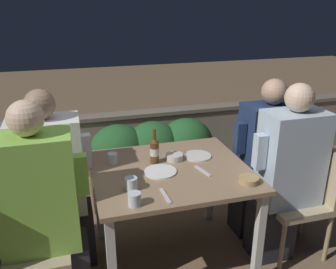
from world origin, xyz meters
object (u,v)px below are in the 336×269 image
at_px(chair_right_far, 283,170).
at_px(potted_plant, 278,151).
at_px(chair_left_near, 13,240).
at_px(person_green_blouse, 45,212).
at_px(chair_left_far, 27,205).
at_px(person_navy_jumper, 263,159).
at_px(person_blue_shirt, 285,175).
at_px(beer_bottle, 155,150).
at_px(person_white_polo, 55,183).
at_px(chair_right_near, 306,189).

height_order(chair_right_far, potted_plant, chair_right_far).
relative_size(chair_left_near, person_green_blouse, 0.63).
bearing_deg(chair_left_near, potted_plant, 20.40).
distance_m(person_green_blouse, chair_left_far, 0.42).
bearing_deg(person_navy_jumper, person_blue_shirt, -92.56).
bearing_deg(chair_left_near, beer_bottle, 18.48).
xyz_separation_m(person_white_polo, person_blue_shirt, (1.54, -0.33, 0.01)).
bearing_deg(chair_right_near, person_green_blouse, -178.69).
height_order(chair_left_far, person_white_polo, person_white_polo).
bearing_deg(beer_bottle, person_green_blouse, -157.06).
xyz_separation_m(chair_right_near, person_blue_shirt, (-0.19, 0.00, 0.14)).
bearing_deg(person_navy_jumper, chair_left_near, -168.81).
relative_size(person_navy_jumper, potted_plant, 1.78).
height_order(chair_left_near, person_navy_jumper, person_navy_jumper).
bearing_deg(beer_bottle, chair_left_near, -161.52).
xyz_separation_m(person_white_polo, person_navy_jumper, (1.55, -0.01, -0.01)).
bearing_deg(chair_right_near, person_navy_jumper, 119.63).
bearing_deg(person_blue_shirt, chair_left_far, 169.29).
relative_size(person_white_polo, person_navy_jumper, 1.02).
xyz_separation_m(chair_right_near, chair_right_far, (0.02, 0.31, 0.00)).
bearing_deg(chair_left_near, person_blue_shirt, 1.31).
height_order(chair_left_near, person_green_blouse, person_green_blouse).
relative_size(chair_left_far, person_navy_jumper, 0.67).
bearing_deg(chair_right_far, potted_plant, 61.55).
height_order(chair_left_far, potted_plant, chair_left_far).
height_order(chair_left_far, chair_right_far, same).
bearing_deg(person_white_polo, beer_bottle, -5.43).
bearing_deg(chair_left_near, person_green_blouse, 0.00).
xyz_separation_m(person_blue_shirt, person_navy_jumper, (0.01, 0.31, -0.02)).
xyz_separation_m(chair_left_near, chair_right_far, (1.99, 0.35, 0.00)).
relative_size(chair_left_near, beer_bottle, 3.40).
height_order(person_white_polo, person_navy_jumper, person_white_polo).
bearing_deg(person_green_blouse, chair_left_near, -180.00).
bearing_deg(person_blue_shirt, potted_plant, 59.49).
distance_m(person_blue_shirt, chair_right_far, 0.40).
distance_m(chair_left_near, chair_right_near, 1.97).
relative_size(person_white_polo, person_blue_shirt, 0.99).
distance_m(chair_left_far, chair_right_far, 1.94).
height_order(person_blue_shirt, person_navy_jumper, person_blue_shirt).
bearing_deg(person_blue_shirt, chair_left_near, -178.69).
relative_size(chair_right_near, chair_right_far, 1.00).
xyz_separation_m(person_white_polo, chair_right_near, (1.73, -0.33, -0.14)).
height_order(chair_left_near, person_white_polo, person_white_polo).
xyz_separation_m(chair_left_far, beer_bottle, (0.86, -0.06, 0.32)).
distance_m(chair_right_far, person_navy_jumper, 0.23).
height_order(beer_bottle, potted_plant, beer_bottle).
bearing_deg(beer_bottle, person_blue_shirt, -16.91).
xyz_separation_m(person_green_blouse, chair_right_far, (1.79, 0.35, -0.15)).
xyz_separation_m(person_green_blouse, person_navy_jumper, (1.60, 0.35, -0.03)).
bearing_deg(chair_left_near, chair_right_far, 10.12).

